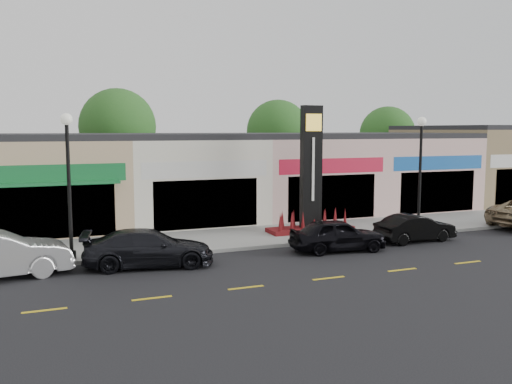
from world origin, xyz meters
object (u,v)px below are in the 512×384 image
car_black_sedan (338,235)px  car_black_conv (415,228)px  lamp_west_near (68,171)px  pylon_sign (311,187)px  car_dark_sedan (149,248)px  lamp_east_near (420,162)px

car_black_sedan → car_black_conv: 4.24m
lamp_west_near → pylon_sign: (11.00, 1.70, -1.20)m
lamp_west_near → car_black_sedan: 10.93m
car_dark_sedan → car_black_conv: 11.99m
lamp_east_near → lamp_west_near: bearing=180.0°
car_dark_sedan → car_black_sedan: bearing=-82.7°
car_black_sedan → car_black_conv: bearing=-78.1°
car_black_sedan → car_black_conv: size_ratio=1.07×
car_black_sedan → lamp_east_near: bearing=-64.4°
lamp_east_near → car_dark_sedan: (-13.39, -1.65, -2.79)m
lamp_east_near → pylon_sign: pylon_sign is taller
pylon_sign → car_black_sedan: 4.05m
car_black_sedan → car_black_conv: (4.22, 0.41, -0.06)m
lamp_east_near → car_black_sedan: size_ratio=1.37×
lamp_east_near → car_black_sedan: (-5.62, -1.97, -2.80)m
lamp_west_near → pylon_sign: size_ratio=0.91×
lamp_east_near → car_dark_sedan: bearing=-173.0°
pylon_sign → car_black_sedan: pylon_sign is taller
car_dark_sedan → car_black_conv: size_ratio=1.27×
car_dark_sedan → car_black_conv: car_dark_sedan is taller
car_dark_sedan → car_black_conv: (11.99, 0.09, -0.07)m
lamp_east_near → car_black_sedan: 6.58m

